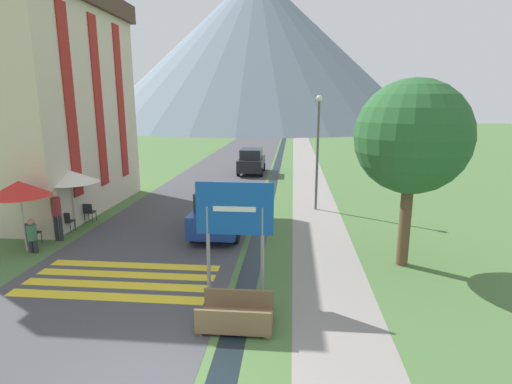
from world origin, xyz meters
TOP-DOWN VIEW (x-y plane):
  - ground_plane at (0.00, 20.00)m, footprint 160.00×160.00m
  - road at (-2.50, 30.00)m, footprint 6.40×60.00m
  - footpath at (3.60, 30.00)m, footprint 2.20×60.00m
  - drainage_channel at (1.20, 30.00)m, footprint 0.60×60.00m
  - crosswalk_marking at (-2.50, 4.52)m, footprint 5.44×2.54m
  - mountain_distant at (-5.94, 88.22)m, footprint 72.70×72.70m
  - hotel_building at (-9.40, 12.00)m, footprint 6.37×9.23m
  - road_sign at (0.94, 4.14)m, footprint 2.06×0.11m
  - footbridge at (1.20, 2.41)m, footprint 1.70×1.10m
  - parked_car_near at (-0.40, 9.23)m, footprint 1.84×4.28m
  - parked_car_far at (-0.53, 22.76)m, footprint 1.83×3.82m
  - cafe_chair_far_left at (-6.25, 9.94)m, footprint 0.40×0.40m
  - cafe_chair_middle at (-6.43, 8.52)m, footprint 0.40×0.40m
  - cafe_chair_near_left at (-6.89, 7.03)m, footprint 0.40×0.40m
  - cafe_umbrella_front_red at (-6.81, 6.55)m, footprint 2.00×2.00m
  - cafe_umbrella_middle_white at (-6.41, 9.08)m, footprint 2.18×2.18m
  - person_seated_far at (-6.40, 6.34)m, footprint 0.32×0.32m
  - person_standing_terrace at (-6.23, 7.61)m, footprint 0.32×0.32m
  - streetlamp at (3.61, 13.05)m, footprint 0.28×0.28m
  - tree_by_path at (5.99, 6.47)m, footprint 3.45×3.45m

SIDE VIEW (x-z plane):
  - ground_plane at x=0.00m, z-range 0.00..0.00m
  - drainage_channel at x=1.20m, z-range 0.00..0.00m
  - road at x=-2.50m, z-range 0.00..0.01m
  - footpath at x=3.60m, z-range 0.00..0.01m
  - crosswalk_marking at x=-2.50m, z-range 0.00..0.01m
  - footbridge at x=1.20m, z-range -0.10..0.55m
  - cafe_chair_far_left at x=-6.25m, z-range 0.09..0.94m
  - cafe_chair_middle at x=-6.43m, z-range 0.09..0.94m
  - cafe_chair_near_left at x=-6.89m, z-range 0.09..0.94m
  - person_seated_far at x=-6.40m, z-range 0.07..1.28m
  - parked_car_far at x=-0.53m, z-range 0.00..1.82m
  - parked_car_near at x=-0.40m, z-range 0.00..1.82m
  - person_standing_terrace at x=-6.23m, z-range 0.16..2.02m
  - road_sign at x=0.94m, z-range 0.54..3.59m
  - cafe_umbrella_middle_white at x=-6.41m, z-range 0.97..3.39m
  - cafe_umbrella_front_red at x=-6.81m, z-range 0.97..3.46m
  - streetlamp at x=3.61m, z-range 0.49..5.89m
  - tree_by_path at x=5.99m, z-range 1.16..6.96m
  - hotel_building at x=-9.40m, z-range 0.43..10.55m
  - mountain_distant at x=-5.94m, z-range 0.00..33.25m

